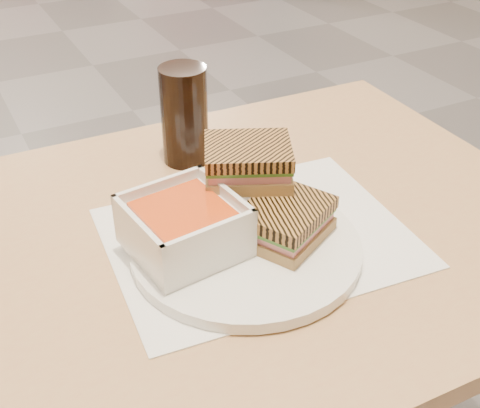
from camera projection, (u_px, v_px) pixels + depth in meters
name	position (u px, v px, depth m)	size (l,w,h in m)	color
main_table	(147.00, 319.00, 0.89)	(1.22, 0.73, 0.75)	tan
tray_liner	(258.00, 237.00, 0.86)	(0.42, 0.34, 0.00)	white
plate	(246.00, 247.00, 0.83)	(0.30, 0.30, 0.02)	white
soup_bowl	(184.00, 228.00, 0.80)	(0.15, 0.15, 0.07)	white
panini_lower	(286.00, 221.00, 0.82)	(0.14, 0.13, 0.05)	tan
panini_upper	(248.00, 162.00, 0.85)	(0.14, 0.13, 0.05)	tan
cola_glass	(184.00, 115.00, 1.00)	(0.07, 0.07, 0.16)	black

